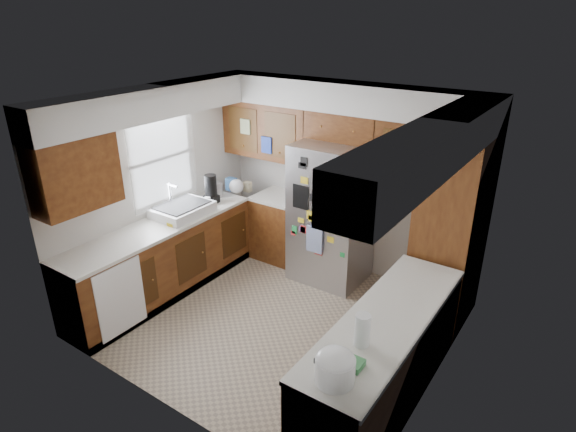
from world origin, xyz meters
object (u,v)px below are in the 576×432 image
at_px(pantry, 451,232).
at_px(rice_cooker, 335,366).
at_px(fridge, 331,214).
at_px(paper_towel, 362,330).

distance_m(pantry, rice_cooker, 2.53).
xyz_separation_m(fridge, rice_cooker, (1.50, -2.58, 0.15)).
relative_size(rice_cooker, paper_towel, 1.08).
distance_m(rice_cooker, paper_towel, 0.46).
xyz_separation_m(rice_cooker, paper_towel, (-0.02, 0.46, 0.01)).
relative_size(pantry, paper_towel, 8.02).
height_order(pantry, fridge, pantry).
height_order(fridge, rice_cooker, fridge).
height_order(rice_cooker, paper_towel, paper_towel).
xyz_separation_m(fridge, paper_towel, (1.48, -2.13, 0.15)).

